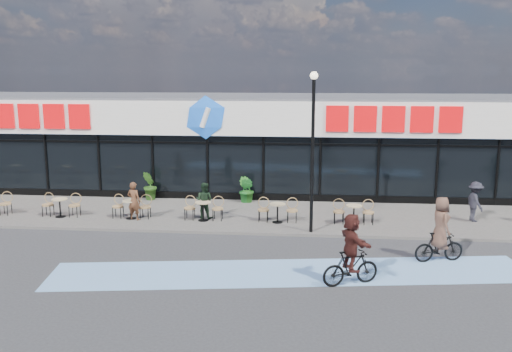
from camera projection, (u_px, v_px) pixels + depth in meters
The scene contains 18 objects.
ground at pixel (170, 252), 17.66m from camera, with size 120.00×120.00×0.00m, color #28282B.
sidewalk at pixel (197, 214), 22.05m from camera, with size 44.00×5.00×0.10m, color #59554F.
bike_lane at pixel (291, 272), 15.83m from camera, with size 14.00×2.20×0.01m, color #658FBF.
building at pixel (218, 141), 26.91m from camera, with size 30.60×6.57×4.75m.
lamp_post at pixel (313, 140), 18.83m from camera, with size 0.28×0.28×5.68m.
bistro_set_2 at pixel (61, 205), 21.47m from camera, with size 1.54×0.62×0.90m.
bistro_set_3 at pixel (131, 207), 21.21m from camera, with size 1.54×0.62×0.90m.
bistro_set_4 at pixel (204, 208), 20.95m from camera, with size 1.54×0.62×0.90m.
bistro_set_5 at pixel (278, 210), 20.69m from camera, with size 1.54×0.62×0.90m.
bistro_set_6 at pixel (354, 212), 20.43m from camera, with size 1.54×0.62×0.90m.
potted_plant_left at pixel (150, 186), 24.12m from camera, with size 0.72×0.58×1.32m, color #285217.
potted_plant_mid at pixel (247, 190), 23.75m from camera, with size 0.62×0.50×1.13m, color #225C1A.
potted_plant_right at pixel (246, 190), 23.70m from camera, with size 0.61×0.49×1.10m, color #1B6021.
patron_left at pixel (134, 201), 20.90m from camera, with size 0.55×0.36×1.51m, color #51301D.
patron_right at pixel (204, 200), 21.17m from camera, with size 0.69×0.54×1.42m, color black.
pedestrian_b at pixel (475, 202), 20.72m from camera, with size 1.00×0.57×1.54m, color black.
cyclist_a at pixel (351, 253), 14.74m from camera, with size 1.71×1.53×2.03m.
cyclist_b at pixel (440, 235), 16.56m from camera, with size 1.64×0.88×2.05m.
Camera 1 is at (4.35, -16.52, 5.82)m, focal length 38.00 mm.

